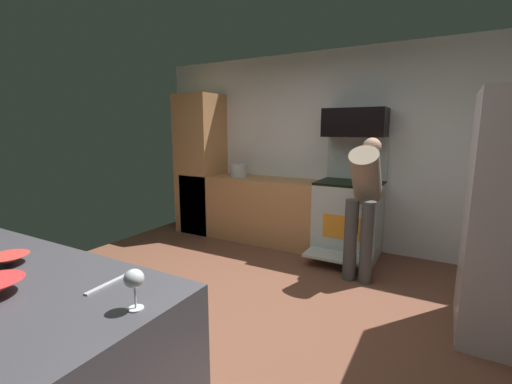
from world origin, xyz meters
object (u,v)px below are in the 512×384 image
at_px(oven_range, 348,216).
at_px(microwave, 355,123).
at_px(person_cook, 364,197).
at_px(stock_pot, 238,170).
at_px(mixing_bowl_large, 9,260).
at_px(wine_glass_mid, 134,280).

distance_m(oven_range, microwave, 1.16).
height_order(microwave, person_cook, microwave).
bearing_deg(oven_range, stock_pot, 179.53).
xyz_separation_m(oven_range, stock_pot, (-1.64, 0.01, 0.49)).
height_order(microwave, stock_pot, microwave).
distance_m(mixing_bowl_large, wine_glass_mid, 0.93).
bearing_deg(stock_pot, microwave, 2.80).
height_order(person_cook, wine_glass_mid, person_cook).
relative_size(oven_range, stock_pot, 5.72).
bearing_deg(person_cook, mixing_bowl_large, -113.08).
bearing_deg(microwave, wine_glass_mid, -89.59).
bearing_deg(oven_range, wine_glass_mid, -89.58).
bearing_deg(mixing_bowl_large, person_cook, 66.92).
height_order(wine_glass_mid, stock_pot, stock_pot).
bearing_deg(mixing_bowl_large, wine_glass_mid, 0.28).
bearing_deg(person_cook, wine_glass_mid, -95.46).
height_order(mixing_bowl_large, stock_pot, stock_pot).
bearing_deg(wine_glass_mid, stock_pot, 116.12).
bearing_deg(oven_range, mixing_bowl_large, -104.94).
xyz_separation_m(wine_glass_mid, stock_pot, (-1.66, 3.39, -0.03)).
bearing_deg(mixing_bowl_large, microwave, 75.44).
bearing_deg(wine_glass_mid, mixing_bowl_large, -179.72).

